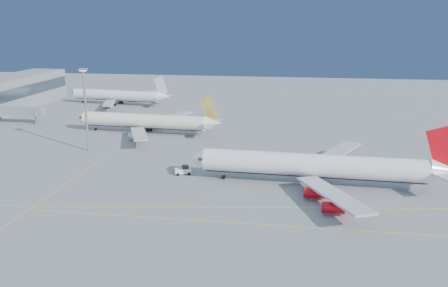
% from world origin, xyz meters
% --- Properties ---
extents(ground, '(500.00, 500.00, 0.00)m').
position_xyz_m(ground, '(0.00, 0.00, 0.00)').
color(ground, slate).
rests_on(ground, ground).
extents(jet_bridge, '(23.60, 3.60, 6.90)m').
position_xyz_m(jet_bridge, '(-93.11, 72.00, 5.17)').
color(jet_bridge, gray).
rests_on(jet_bridge, ground).
extents(taxiway_lines, '(118.86, 140.00, 0.02)m').
position_xyz_m(taxiway_lines, '(-14.71, 6.34, 0.01)').
color(taxiway_lines, '#D9CB0C').
rests_on(taxiway_lines, ground).
extents(airliner_virgin, '(68.22, 61.27, 16.84)m').
position_xyz_m(airliner_virgin, '(24.30, 13.38, 5.08)').
color(airliner_virgin, white).
rests_on(airliner_virgin, ground).
extents(airliner_etihad, '(57.65, 53.11, 15.04)m').
position_xyz_m(airliner_etihad, '(-37.06, 63.25, 4.58)').
color(airliner_etihad, beige).
rests_on(airliner_etihad, ground).
extents(airliner_third, '(55.20, 50.50, 14.82)m').
position_xyz_m(airliner_third, '(-69.84, 121.24, 4.48)').
color(airliner_third, white).
rests_on(airliner_third, ground).
extents(pushback_tug, '(4.87, 3.84, 2.47)m').
position_xyz_m(pushback_tug, '(-11.85, 16.83, 1.14)').
color(pushback_tug, white).
rests_on(pushback_tug, ground).
extents(light_mast, '(2.29, 2.29, 26.44)m').
position_xyz_m(light_mast, '(-47.96, 36.23, 15.61)').
color(light_mast, gray).
rests_on(light_mast, ground).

